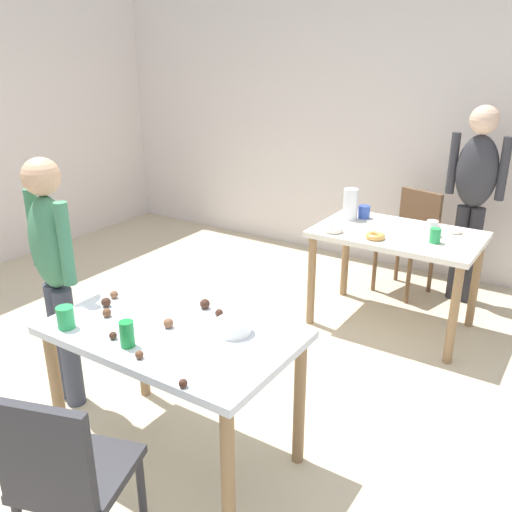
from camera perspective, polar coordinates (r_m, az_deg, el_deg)
ground_plane at (r=3.17m, az=-8.84°, el=-18.48°), size 6.40×6.40×0.00m
wall_back at (r=5.30m, az=14.31°, el=12.78°), size 6.40×0.10×2.60m
dining_table_near at (r=2.69m, az=-8.60°, el=-9.46°), size 1.19×0.73×0.75m
dining_table_far at (r=4.11m, az=14.46°, el=1.05°), size 1.16×0.74×0.75m
chair_near_table at (r=2.33m, az=-19.27°, el=-20.63°), size 0.51×0.51×0.87m
chair_far_table at (r=4.85m, az=15.89°, el=2.09°), size 0.49×0.49×0.87m
person_girl_near at (r=3.21m, az=-20.40°, el=-0.84°), size 0.45×0.27×1.47m
person_adult_far at (r=4.66m, az=21.88°, el=6.65°), size 0.45×0.22×1.60m
mixing_bowl at (r=2.56m, az=-2.34°, el=-7.38°), size 0.17×0.17×0.06m
soda_can at (r=2.51m, az=-13.34°, el=-7.93°), size 0.07×0.07×0.12m
fork_near at (r=2.87m, az=-8.76°, el=-4.99°), size 0.17×0.02×0.01m
cup_near_0 at (r=2.75m, az=-19.28°, el=-6.08°), size 0.08×0.08×0.11m
cake_ball_0 at (r=2.64m, az=-9.15°, el=-6.94°), size 0.05×0.05×0.05m
cake_ball_1 at (r=2.80m, az=-5.37°, el=-5.00°), size 0.05×0.05×0.05m
cake_ball_2 at (r=2.81m, az=-15.33°, el=-5.73°), size 0.04×0.04×0.04m
cake_ball_3 at (r=2.60m, az=-14.72°, el=-8.05°), size 0.04×0.04×0.04m
cake_ball_4 at (r=2.21m, az=-7.63°, el=-13.04°), size 0.04×0.04×0.04m
cake_ball_5 at (r=3.00m, az=-14.62°, el=-3.91°), size 0.04×0.04×0.04m
cake_ball_6 at (r=2.72m, az=-3.88°, el=-5.95°), size 0.04×0.04×0.04m
cake_ball_7 at (r=2.91m, az=-15.40°, el=-4.67°), size 0.05×0.05×0.05m
cake_ball_8 at (r=2.42m, az=-12.10°, el=-10.06°), size 0.04×0.04×0.04m
pitcher_far at (r=4.28m, az=9.85°, el=5.36°), size 0.11×0.11×0.24m
cup_far_0 at (r=4.05m, az=17.92°, el=2.80°), size 0.08×0.08×0.11m
cup_far_1 at (r=4.34m, az=11.23°, el=4.55°), size 0.09×0.09×0.10m
cup_far_2 at (r=3.90m, az=18.22°, el=2.04°), size 0.07×0.07×0.10m
donut_far_0 at (r=3.89m, az=12.34°, el=2.06°), size 0.14×0.14×0.04m
donut_far_1 at (r=3.98m, az=8.11°, el=2.77°), size 0.14×0.14×0.04m
donut_far_2 at (r=4.21m, az=17.92°, el=2.94°), size 0.12×0.12×0.03m
donut_far_3 at (r=4.17m, az=20.10°, el=2.48°), size 0.10×0.10×0.03m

